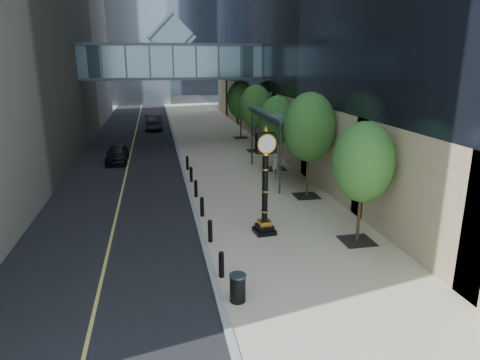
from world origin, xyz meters
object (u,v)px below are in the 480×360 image
street_clock (265,189)px  pedestrian (276,164)px  trash_bin (238,289)px  car_near (117,154)px  car_far (154,122)px

street_clock → pedestrian: 10.19m
trash_bin → car_near: bearing=104.3°
street_clock → car_far: (-4.86, 31.79, -1.27)m
car_near → street_clock: bearing=-62.9°
street_clock → pedestrian: size_ratio=3.00×
trash_bin → car_far: car_far is taller
pedestrian → car_near: pedestrian is taller
pedestrian → car_far: car_far is taller
pedestrian → car_near: size_ratio=0.41×
street_clock → car_near: street_clock is taller
trash_bin → pedestrian: bearing=69.8°
trash_bin → car_far: size_ratio=0.17×
car_far → street_clock: bearing=97.3°
street_clock → pedestrian: bearing=65.4°
car_near → car_far: size_ratio=0.76×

